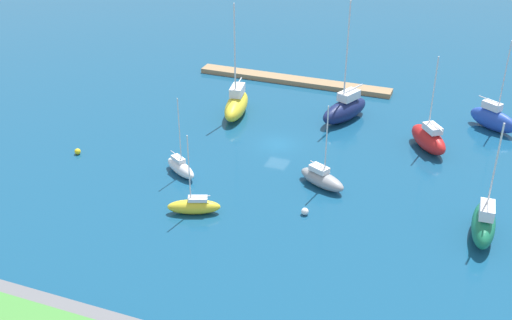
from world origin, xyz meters
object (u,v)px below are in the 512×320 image
(sailboat_blue_off_beacon, at_px, (493,119))
(sailboat_yellow_far_north, at_px, (194,206))
(mooring_buoy_white, at_px, (305,211))
(sailboat_red_mid_basin, at_px, (429,138))
(mooring_buoy_yellow, at_px, (78,151))
(sailboat_navy_near_pier, at_px, (345,109))
(sailboat_green_outer_mooring, at_px, (484,223))
(sailboat_gray_inner_mooring, at_px, (322,178))
(pier_dock, at_px, (293,80))
(sailboat_yellow_along_channel, at_px, (236,104))
(sailboat_white_far_south, at_px, (181,167))

(sailboat_blue_off_beacon, distance_m, sailboat_yellow_far_north, 38.72)
(mooring_buoy_white, bearing_deg, sailboat_red_mid_basin, -117.07)
(mooring_buoy_white, height_order, mooring_buoy_yellow, mooring_buoy_white)
(sailboat_yellow_far_north, relative_size, mooring_buoy_yellow, 12.04)
(sailboat_blue_off_beacon, bearing_deg, sailboat_navy_near_pier, -135.63)
(sailboat_red_mid_basin, xyz_separation_m, mooring_buoy_yellow, (36.17, 15.04, -1.01))
(sailboat_green_outer_mooring, xyz_separation_m, sailboat_gray_inner_mooring, (15.67, -3.55, -0.62))
(pier_dock, distance_m, sailboat_gray_inner_mooring, 28.53)
(sailboat_gray_inner_mooring, xyz_separation_m, sailboat_yellow_far_north, (9.89, 9.09, -0.10))
(sailboat_yellow_along_channel, xyz_separation_m, sailboat_green_outer_mooring, (-30.36, 16.59, 0.02))
(sailboat_green_outer_mooring, bearing_deg, mooring_buoy_white, 95.26)
(sailboat_white_far_south, distance_m, mooring_buoy_yellow, 12.75)
(sailboat_yellow_along_channel, bearing_deg, pier_dock, 155.95)
(sailboat_green_outer_mooring, height_order, mooring_buoy_white, sailboat_green_outer_mooring)
(sailboat_yellow_far_north, bearing_deg, mooring_buoy_yellow, -40.46)
(sailboat_yellow_along_channel, distance_m, sailboat_gray_inner_mooring, 19.65)
(sailboat_blue_off_beacon, bearing_deg, sailboat_yellow_far_north, -98.81)
(sailboat_navy_near_pier, relative_size, mooring_buoy_yellow, 21.95)
(sailboat_blue_off_beacon, distance_m, sailboat_navy_near_pier, 17.58)
(sailboat_red_mid_basin, bearing_deg, sailboat_yellow_along_channel, 50.63)
(sailboat_blue_off_beacon, bearing_deg, mooring_buoy_yellow, -119.38)
(sailboat_yellow_along_channel, xyz_separation_m, sailboat_white_far_south, (-0.24, 15.94, -0.66))
(sailboat_yellow_along_channel, bearing_deg, sailboat_blue_off_beacon, 93.22)
(sailboat_yellow_along_channel, relative_size, sailboat_green_outer_mooring, 1.29)
(mooring_buoy_yellow, bearing_deg, sailboat_yellow_far_north, 160.55)
(sailboat_red_mid_basin, height_order, sailboat_white_far_south, sailboat_red_mid_basin)
(sailboat_red_mid_basin, bearing_deg, sailboat_blue_off_beacon, -76.19)
(mooring_buoy_yellow, bearing_deg, sailboat_green_outer_mooring, 179.24)
(sailboat_yellow_along_channel, relative_size, mooring_buoy_yellow, 20.93)
(pier_dock, bearing_deg, sailboat_red_mid_basin, 145.35)
(sailboat_navy_near_pier, distance_m, mooring_buoy_yellow, 32.09)
(sailboat_yellow_far_north, bearing_deg, sailboat_blue_off_beacon, -152.06)
(sailboat_navy_near_pier, height_order, sailboat_yellow_far_north, sailboat_navy_near_pier)
(sailboat_white_far_south, height_order, sailboat_yellow_far_north, sailboat_white_far_south)
(pier_dock, relative_size, mooring_buoy_white, 39.44)
(sailboat_blue_off_beacon, bearing_deg, pier_dock, -160.40)
(sailboat_green_outer_mooring, xyz_separation_m, sailboat_red_mid_basin, (6.69, -15.61, -0.16))
(pier_dock, distance_m, sailboat_red_mid_basin, 24.79)
(sailboat_yellow_far_north, distance_m, mooring_buoy_yellow, 18.35)
(sailboat_yellow_along_channel, bearing_deg, sailboat_green_outer_mooring, 51.41)
(mooring_buoy_white, bearing_deg, sailboat_white_far_south, -10.74)
(sailboat_navy_near_pier, bearing_deg, sailboat_yellow_along_channel, -51.82)
(sailboat_white_far_south, relative_size, sailboat_yellow_far_north, 1.06)
(sailboat_gray_inner_mooring, distance_m, sailboat_navy_near_pier, 16.50)
(sailboat_yellow_far_north, relative_size, mooring_buoy_white, 11.66)
(sailboat_yellow_along_channel, height_order, mooring_buoy_white, sailboat_yellow_along_channel)
(sailboat_blue_off_beacon, relative_size, mooring_buoy_white, 15.77)
(sailboat_yellow_far_north, bearing_deg, sailboat_green_outer_mooring, 171.22)
(sailboat_green_outer_mooring, height_order, sailboat_blue_off_beacon, sailboat_blue_off_beacon)
(sailboat_gray_inner_mooring, relative_size, sailboat_yellow_far_north, 1.09)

